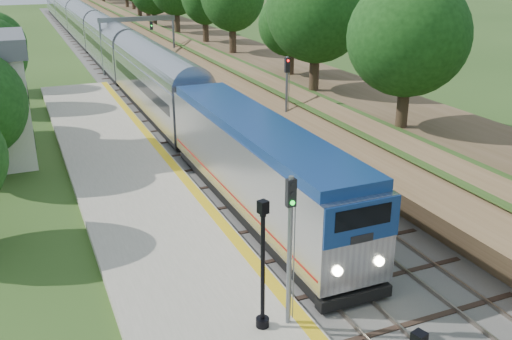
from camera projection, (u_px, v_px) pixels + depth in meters
name	position (u px, v px, depth m)	size (l,w,h in m)	color
trackbed	(127.00, 66.00, 68.01)	(9.50, 170.00, 0.28)	#4C4944
platform	(158.00, 227.00, 27.48)	(6.40, 68.00, 0.38)	#A39C84
yellow_stripe	(214.00, 214.00, 28.46)	(0.55, 68.00, 0.01)	gold
embankment	(194.00, 46.00, 70.40)	(10.64, 170.00, 11.70)	brown
signal_gantry	(137.00, 30.00, 62.19)	(8.40, 0.38, 6.20)	slate
trees_behind_platform	(9.00, 129.00, 27.77)	(7.82, 53.32, 7.21)	#332316
train	(97.00, 38.00, 74.03)	(3.16, 126.63, 4.65)	black
lamppost_far	(263.00, 273.00, 19.12)	(0.47, 0.47, 4.77)	black
signal_platform	(290.00, 236.00, 18.88)	(0.32, 0.26, 5.53)	slate
signal_farside	(287.00, 91.00, 38.46)	(0.33, 0.27, 6.10)	slate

